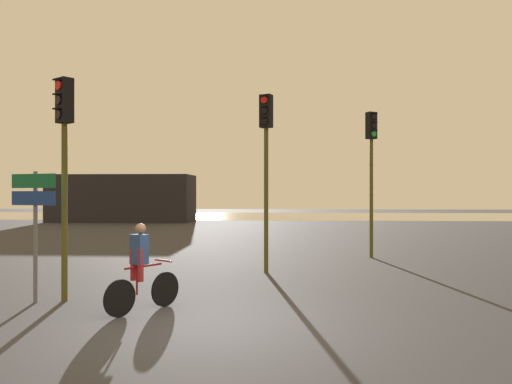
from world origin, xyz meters
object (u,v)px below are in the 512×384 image
Objects in this scene: traffic_light_center at (266,150)px; direction_sign_post at (34,212)px; distant_building at (123,198)px; cyclist at (141,267)px; traffic_light_far_right at (371,157)px; traffic_light_near_left at (64,146)px.

traffic_light_center is 6.19m from direction_sign_post.
distant_building is 30.32m from cyclist.
traffic_light_near_left is (-7.34, -7.19, -0.27)m from traffic_light_far_right.
traffic_light_far_right is at bearing 89.91° from cyclist.
traffic_light_center is 4.79m from traffic_light_far_right.
traffic_light_near_left is 3.03m from cyclist.
traffic_light_center is at bearing 15.21° from traffic_light_far_right.
distant_building reaches higher than direction_sign_post.
traffic_light_center is at bearing -119.42° from direction_sign_post.
traffic_light_center is 3.00× the size of cyclist.
traffic_light_near_left is (7.96, -27.87, 1.32)m from distant_building.
distant_building is 29.02m from traffic_light_near_left.
traffic_light_near_left reaches higher than distant_building.
traffic_light_near_left is 1.72× the size of direction_sign_post.
distant_building is at bearing -40.84° from traffic_light_center.
traffic_light_far_right is (15.30, -20.69, 1.59)m from distant_building.
traffic_light_center is at bearing -63.71° from distant_building.
traffic_light_center is 1.87× the size of direction_sign_post.
traffic_light_far_right reaches higher than traffic_light_center.
traffic_light_center reaches higher than cyclist.
traffic_light_far_right reaches higher than distant_building.
direction_sign_post is 2.59m from cyclist.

